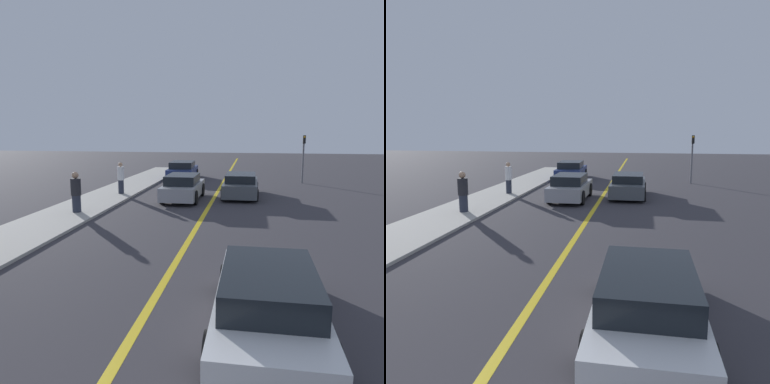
# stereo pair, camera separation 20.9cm
# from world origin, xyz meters

# --- Properties ---
(road_center_line) EXTENTS (0.20, 60.00, 0.01)m
(road_center_line) POSITION_xyz_m (0.00, 18.00, 0.00)
(road_center_line) COLOR gold
(road_center_line) RESTS_ON ground_plane
(sidewalk_left) EXTENTS (2.78, 34.16, 0.10)m
(sidewalk_left) POSITION_xyz_m (-5.80, 17.08, 0.05)
(sidewalk_left) COLOR #ADA89E
(sidewalk_left) RESTS_ON ground_plane
(car_near_right_lane) EXTENTS (1.98, 4.57, 1.22)m
(car_near_right_lane) POSITION_xyz_m (2.37, 6.02, 0.59)
(car_near_right_lane) COLOR silver
(car_near_right_lane) RESTS_ON ground_plane
(car_ahead_center) EXTENTS (1.86, 4.13, 1.34)m
(car_ahead_center) POSITION_xyz_m (-1.55, 18.50, 0.66)
(car_ahead_center) COLOR #9E9EA3
(car_ahead_center) RESTS_ON ground_plane
(car_far_distant) EXTENTS (1.92, 4.34, 1.28)m
(car_far_distant) POSITION_xyz_m (1.39, 20.00, 0.62)
(car_far_distant) COLOR #4C5156
(car_far_distant) RESTS_ON ground_plane
(car_parked_left_lot) EXTENTS (2.14, 4.54, 1.31)m
(car_parked_left_lot) POSITION_xyz_m (-3.16, 26.90, 0.64)
(car_parked_left_lot) COLOR navy
(car_parked_left_lot) RESTS_ON ground_plane
(pedestrian_far_standing) EXTENTS (0.44, 0.44, 1.75)m
(pedestrian_far_standing) POSITION_xyz_m (-5.47, 14.39, 0.96)
(pedestrian_far_standing) COLOR #282D3D
(pedestrian_far_standing) RESTS_ON sidewalk_left
(pedestrian_by_sign) EXTENTS (0.36, 0.36, 1.75)m
(pedestrian_by_sign) POSITION_xyz_m (-5.23, 19.28, 0.98)
(pedestrian_by_sign) COLOR #282D3D
(pedestrian_by_sign) RESTS_ON sidewalk_left
(traffic_light) EXTENTS (0.18, 0.40, 3.27)m
(traffic_light) POSITION_xyz_m (5.38, 25.85, 2.05)
(traffic_light) COLOR slate
(traffic_light) RESTS_ON ground_plane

